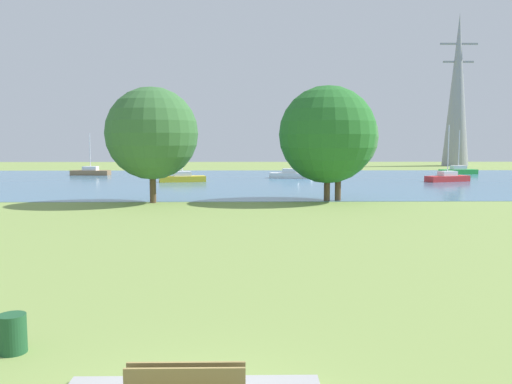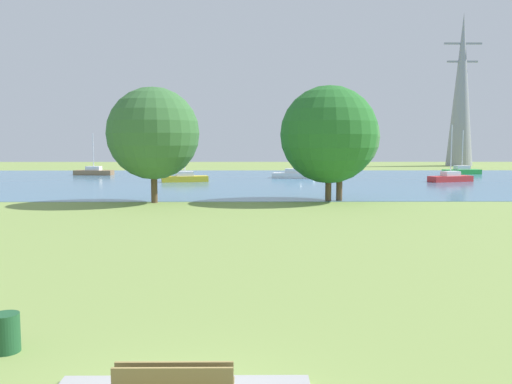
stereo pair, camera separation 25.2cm
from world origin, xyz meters
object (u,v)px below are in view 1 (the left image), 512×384
(tree_mid_shore, at_px, (152,133))
(electricity_pylon, at_px, (457,90))
(sailboat_yellow, at_px, (182,178))
(litter_bin, at_px, (12,334))
(sailboat_green, at_px, (458,171))
(tree_east_far, at_px, (328,135))
(tree_west_far, at_px, (339,137))
(sailboat_brown, at_px, (91,172))
(sailboat_white, at_px, (291,174))
(sailboat_red, at_px, (447,177))

(tree_mid_shore, relative_size, electricity_pylon, 0.31)
(sailboat_yellow, xyz_separation_m, tree_mid_shore, (0.23, -18.95, 4.37))
(sailboat_yellow, relative_size, electricity_pylon, 0.25)
(litter_bin, xyz_separation_m, sailboat_yellow, (-1.99, 45.54, 0.06))
(sailboat_green, xyz_separation_m, tree_east_far, (-21.66, -30.57, 4.31))
(sailboat_green, distance_m, tree_west_far, 37.14)
(tree_west_far, bearing_deg, sailboat_brown, 132.07)
(electricity_pylon, bearing_deg, tree_mid_shore, -127.82)
(sailboat_brown, distance_m, sailboat_white, 25.39)
(sailboat_green, bearing_deg, sailboat_brown, -178.27)
(sailboat_green, bearing_deg, tree_east_far, -125.32)
(sailboat_red, relative_size, tree_east_far, 0.72)
(sailboat_white, height_order, tree_west_far, tree_west_far)
(litter_bin, bearing_deg, tree_east_far, 69.06)
(electricity_pylon, bearing_deg, sailboat_green, -110.30)
(electricity_pylon, bearing_deg, sailboat_white, -135.36)
(litter_bin, bearing_deg, tree_west_far, 67.69)
(sailboat_white, xyz_separation_m, electricity_pylon, (30.97, 30.59, 12.50))
(litter_bin, height_order, sailboat_brown, sailboat_brown)
(sailboat_red, xyz_separation_m, sailboat_white, (-16.18, 5.35, -0.01))
(tree_west_far, relative_size, electricity_pylon, 0.29)
(tree_west_far, xyz_separation_m, electricity_pylon, (29.46, 53.74, 8.35))
(litter_bin, distance_m, sailboat_green, 66.49)
(litter_bin, relative_size, sailboat_red, 0.13)
(tree_west_far, height_order, electricity_pylon, electricity_pylon)
(tree_mid_shore, xyz_separation_m, electricity_pylon, (42.59, 54.87, 8.12))
(sailboat_yellow, bearing_deg, litter_bin, -87.50)
(tree_east_far, height_order, tree_west_far, tree_east_far)
(sailboat_yellow, xyz_separation_m, electricity_pylon, (42.82, 35.91, 12.49))
(sailboat_white, xyz_separation_m, tree_east_far, (0.70, -23.27, 4.31))
(sailboat_red, relative_size, sailboat_green, 1.05)
(sailboat_red, distance_m, tree_east_far, 24.07)
(sailboat_brown, height_order, sailboat_white, sailboat_white)
(sailboat_white, distance_m, electricity_pylon, 45.29)
(litter_bin, bearing_deg, sailboat_red, 60.22)
(litter_bin, height_order, tree_west_far, tree_west_far)
(sailboat_yellow, height_order, electricity_pylon, electricity_pylon)
(sailboat_white, height_order, tree_mid_shore, tree_mid_shore)
(sailboat_yellow, relative_size, tree_east_far, 0.77)
(sailboat_red, height_order, sailboat_white, sailboat_red)
(sailboat_red, distance_m, electricity_pylon, 40.82)
(sailboat_yellow, bearing_deg, sailboat_brown, 138.89)
(sailboat_yellow, relative_size, sailboat_white, 1.16)
(sailboat_yellow, bearing_deg, sailboat_red, -0.04)
(sailboat_brown, bearing_deg, tree_mid_shore, -66.57)
(sailboat_brown, bearing_deg, sailboat_red, -15.36)
(tree_east_far, xyz_separation_m, tree_west_far, (0.81, 0.12, -0.16))
(sailboat_red, height_order, electricity_pylon, electricity_pylon)
(sailboat_brown, height_order, sailboat_yellow, sailboat_yellow)
(sailboat_white, bearing_deg, sailboat_green, 18.09)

